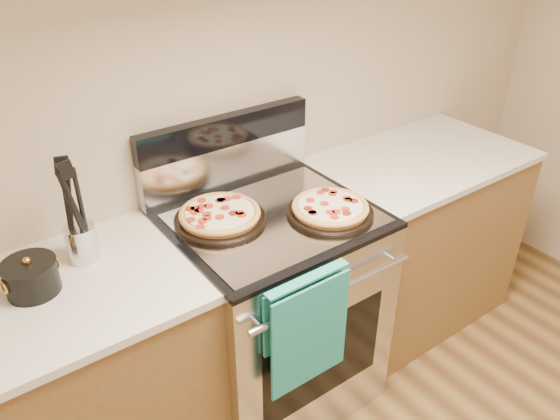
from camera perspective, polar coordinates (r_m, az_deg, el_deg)
wall_back at (r=2.15m, az=-6.55°, el=13.27°), size 4.00×0.00×4.00m
range_body at (r=2.34m, az=-0.84°, el=-10.47°), size 0.76×0.68×0.90m
oven_window at (r=2.15m, az=4.51°, el=-15.21°), size 0.56×0.01×0.40m
cooktop at (r=2.06m, az=-0.93°, el=-0.81°), size 0.76×0.68×0.02m
backsplash_lower at (r=2.24m, az=-5.53°, el=4.73°), size 0.76×0.06×0.18m
backsplash_upper at (r=2.18m, az=-5.72°, el=8.27°), size 0.76×0.06×0.12m
oven_handle at (r=1.89m, az=5.73°, el=-8.49°), size 0.70×0.03×0.03m
dish_towel at (r=1.89m, az=2.76°, el=-12.22°), size 0.32×0.05×0.42m
foil_sheet at (r=2.03m, az=-0.45°, el=-0.85°), size 0.70×0.55×0.01m
cabinet_left at (r=2.14m, az=-22.12°, el=-18.64°), size 1.00×0.62×0.88m
countertop_left at (r=1.84m, az=-24.88°, el=-9.17°), size 1.02×0.64×0.03m
cabinet_right at (r=2.85m, az=13.45°, el=-3.16°), size 1.00×0.62×0.88m
countertop_right at (r=2.63m, az=14.63°, el=5.11°), size 1.02×0.64×0.03m
pepperoni_pizza_back at (r=2.01m, az=-6.29°, el=-0.60°), size 0.44×0.44×0.04m
pepperoni_pizza_front at (r=2.05m, az=5.27°, el=0.10°), size 0.39×0.39×0.04m
utensil_crock at (r=1.92m, az=-19.99°, el=-3.24°), size 0.13×0.13×0.13m
saucepan at (r=1.84m, az=-24.52°, el=-6.51°), size 0.19×0.19×0.10m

